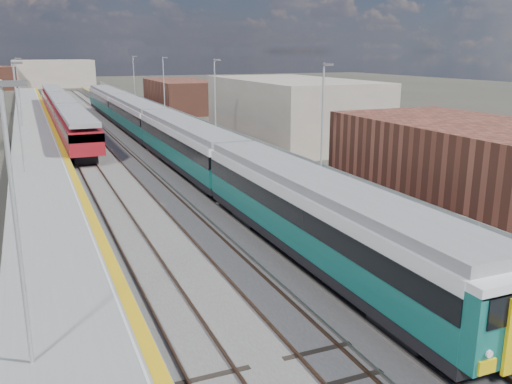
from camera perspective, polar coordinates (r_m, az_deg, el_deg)
ground at (r=57.87m, az=-13.04°, el=5.09°), size 320.00×320.00×0.00m
ballast_bed at (r=59.98m, az=-15.59°, el=5.28°), size 10.50×155.00×0.06m
tracks at (r=61.69m, az=-15.26°, el=5.62°), size 8.96×160.00×0.17m
platform_right at (r=61.29m, az=-8.60°, el=6.32°), size 4.70×155.00×8.52m
platform_left at (r=59.44m, az=-22.14°, el=5.14°), size 4.30×155.00×8.52m
green_train at (r=52.07m, az=-10.38°, el=6.78°), size 2.98×82.86×3.28m
red_train at (r=73.19m, az=-19.74°, el=8.19°), size 2.81×57.04×3.55m
tree_d at (r=79.98m, az=2.75°, el=10.67°), size 4.39×4.39×5.95m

